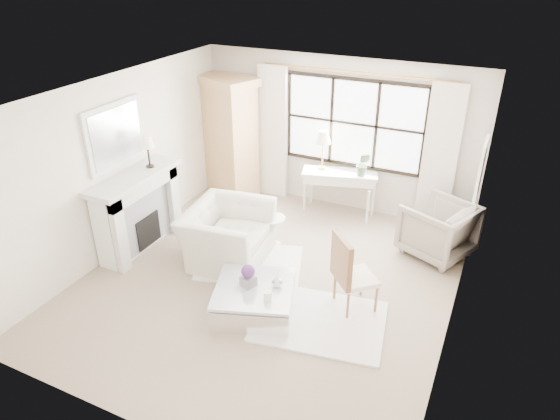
% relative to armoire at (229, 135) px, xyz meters
% --- Properties ---
extents(floor, '(5.50, 5.50, 0.00)m').
position_rel_armoire_xyz_m(floor, '(2.01, -2.42, -1.14)').
color(floor, gray).
rests_on(floor, ground).
extents(ceiling, '(5.50, 5.50, 0.00)m').
position_rel_armoire_xyz_m(ceiling, '(2.01, -2.42, 1.56)').
color(ceiling, white).
rests_on(ceiling, ground).
extents(wall_back, '(5.00, 0.00, 5.00)m').
position_rel_armoire_xyz_m(wall_back, '(2.01, 0.33, 0.21)').
color(wall_back, beige).
rests_on(wall_back, ground).
extents(wall_front, '(5.00, 0.00, 5.00)m').
position_rel_armoire_xyz_m(wall_front, '(2.01, -5.17, 0.21)').
color(wall_front, white).
rests_on(wall_front, ground).
extents(wall_left, '(0.00, 5.50, 5.50)m').
position_rel_armoire_xyz_m(wall_left, '(-0.49, -2.42, 0.21)').
color(wall_left, silver).
rests_on(wall_left, ground).
extents(wall_right, '(0.00, 5.50, 5.50)m').
position_rel_armoire_xyz_m(wall_right, '(4.51, -2.42, 0.21)').
color(wall_right, silver).
rests_on(wall_right, ground).
extents(window_pane, '(2.40, 0.02, 1.50)m').
position_rel_armoire_xyz_m(window_pane, '(2.31, 0.31, 0.46)').
color(window_pane, white).
rests_on(window_pane, wall_back).
extents(window_frame, '(2.50, 0.04, 1.50)m').
position_rel_armoire_xyz_m(window_frame, '(2.31, 0.30, 0.46)').
color(window_frame, black).
rests_on(window_frame, wall_back).
extents(curtain_rod, '(3.30, 0.04, 0.04)m').
position_rel_armoire_xyz_m(curtain_rod, '(2.31, 0.25, 1.33)').
color(curtain_rod, '#A97C3A').
rests_on(curtain_rod, wall_back).
extents(curtain_left, '(0.55, 0.10, 2.47)m').
position_rel_armoire_xyz_m(curtain_left, '(0.81, 0.23, 0.10)').
color(curtain_left, white).
rests_on(curtain_left, ground).
extents(curtain_right, '(0.55, 0.10, 2.47)m').
position_rel_armoire_xyz_m(curtain_right, '(3.81, 0.23, 0.10)').
color(curtain_right, beige).
rests_on(curtain_right, ground).
extents(fireplace, '(0.58, 1.66, 1.26)m').
position_rel_armoire_xyz_m(fireplace, '(-0.27, -2.42, -0.49)').
color(fireplace, silver).
rests_on(fireplace, ground).
extents(mirror_frame, '(0.05, 1.15, 0.95)m').
position_rel_armoire_xyz_m(mirror_frame, '(-0.46, -2.42, 0.70)').
color(mirror_frame, silver).
rests_on(mirror_frame, wall_left).
extents(mirror_glass, '(0.02, 1.00, 0.80)m').
position_rel_armoire_xyz_m(mirror_glass, '(-0.43, -2.42, 0.70)').
color(mirror_glass, silver).
rests_on(mirror_glass, wall_left).
extents(art_frame, '(0.04, 0.62, 0.82)m').
position_rel_armoire_xyz_m(art_frame, '(4.48, -0.72, 0.41)').
color(art_frame, silver).
rests_on(art_frame, wall_right).
extents(art_canvas, '(0.01, 0.52, 0.72)m').
position_rel_armoire_xyz_m(art_canvas, '(4.46, -0.72, 0.41)').
color(art_canvas, beige).
rests_on(art_canvas, wall_right).
extents(mantel_lamp, '(0.22, 0.22, 0.51)m').
position_rel_armoire_xyz_m(mantel_lamp, '(-0.18, -2.09, 0.51)').
color(mantel_lamp, black).
rests_on(mantel_lamp, fireplace).
extents(armoire, '(1.30, 1.06, 2.24)m').
position_rel_armoire_xyz_m(armoire, '(0.00, 0.00, 0.00)').
color(armoire, tan).
rests_on(armoire, floor).
extents(console_table, '(1.37, 0.78, 0.80)m').
position_rel_armoire_xyz_m(console_table, '(2.21, 0.00, -0.74)').
color(console_table, silver).
rests_on(console_table, floor).
extents(console_lamp, '(0.28, 0.28, 0.69)m').
position_rel_armoire_xyz_m(console_lamp, '(1.87, 0.01, 0.22)').
color(console_lamp, '#B4813E').
rests_on(console_lamp, console_table).
extents(orchid_plant, '(0.24, 0.19, 0.43)m').
position_rel_armoire_xyz_m(orchid_plant, '(2.61, 0.00, -0.13)').
color(orchid_plant, '#4F6845').
rests_on(orchid_plant, console_table).
extents(side_table, '(0.40, 0.40, 0.51)m').
position_rel_armoire_xyz_m(side_table, '(1.64, -1.51, -0.81)').
color(side_table, silver).
rests_on(side_table, floor).
extents(rug_left, '(1.80, 1.52, 0.03)m').
position_rel_armoire_xyz_m(rug_left, '(1.56, -2.14, -1.13)').
color(rug_left, white).
rests_on(rug_left, floor).
extents(rug_right, '(1.81, 1.47, 0.03)m').
position_rel_armoire_xyz_m(rug_right, '(3.01, -2.94, -1.12)').
color(rug_right, white).
rests_on(rug_right, floor).
extents(club_armchair, '(1.27, 1.42, 0.85)m').
position_rel_armoire_xyz_m(club_armchair, '(1.19, -2.15, -0.72)').
color(club_armchair, beige).
rests_on(club_armchair, floor).
extents(wingback_chair, '(1.24, 1.23, 0.86)m').
position_rel_armoire_xyz_m(wingback_chair, '(4.04, -0.64, -0.71)').
color(wingback_chair, gray).
rests_on(wingback_chair, floor).
extents(french_chair, '(0.68, 0.68, 1.08)m').
position_rel_armoire_xyz_m(french_chair, '(3.28, -2.46, -0.83)').
color(french_chair, '#8F5F3C').
rests_on(french_chair, floor).
extents(coffee_table, '(1.27, 1.27, 0.38)m').
position_rel_armoire_xyz_m(coffee_table, '(2.14, -3.09, -0.96)').
color(coffee_table, white).
rests_on(coffee_table, floor).
extents(planter_box, '(0.22, 0.22, 0.13)m').
position_rel_armoire_xyz_m(planter_box, '(2.05, -3.08, -0.70)').
color(planter_box, slate).
rests_on(planter_box, coffee_table).
extents(planter_flowers, '(0.18, 0.18, 0.18)m').
position_rel_armoire_xyz_m(planter_flowers, '(2.05, -3.08, -0.54)').
color(planter_flowers, '#502967').
rests_on(planter_flowers, planter_box).
extents(pillar_candle, '(0.10, 0.10, 0.12)m').
position_rel_armoire_xyz_m(pillar_candle, '(2.41, -3.24, -0.70)').
color(pillar_candle, white).
rests_on(pillar_candle, coffee_table).
extents(coffee_vase, '(0.15, 0.15, 0.15)m').
position_rel_armoire_xyz_m(coffee_vase, '(2.40, -2.94, -0.68)').
color(coffee_vase, silver).
rests_on(coffee_vase, coffee_table).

